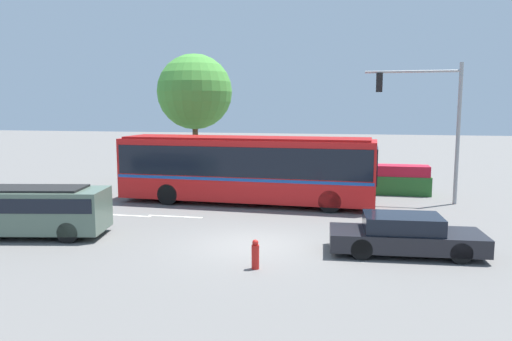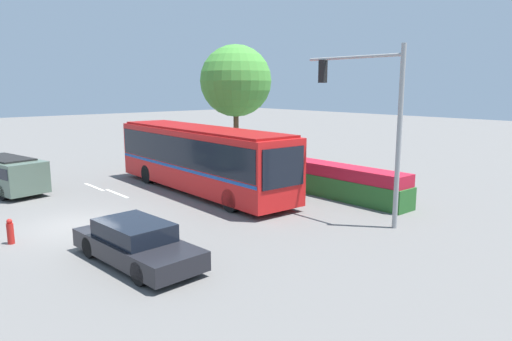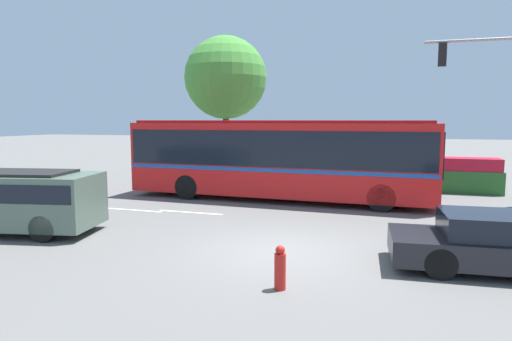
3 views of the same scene
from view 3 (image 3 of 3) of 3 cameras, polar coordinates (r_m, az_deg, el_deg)
name	(u,v)px [view 3 (image 3 of 3)]	position (r m, az deg, el deg)	size (l,w,h in m)	color
ground_plane	(280,251)	(11.04, 3.18, -10.40)	(140.00, 140.00, 0.00)	slate
city_bus	(278,155)	(17.76, 2.91, 2.04)	(12.21, 2.94, 3.20)	red
sedan_foreground	(504,244)	(10.84, 29.41, -8.31)	(4.83, 2.12, 1.25)	black
suv_left_lane	(11,197)	(14.42, -29.12, -2.99)	(5.19, 2.81, 1.77)	#516656
flowering_hedge	(404,173)	(21.47, 18.52, -0.35)	(8.17, 1.26, 1.55)	#286028
street_tree_left	(226,78)	(24.79, -3.94, 11.83)	(4.51, 4.51, 7.77)	brown
fire_hydrant	(280,268)	(8.60, 3.13, -12.51)	(0.22, 0.22, 0.86)	red
lane_stripe_near	(190,212)	(15.61, -8.48, -5.38)	(2.40, 0.16, 0.01)	silver
lane_stripe_mid	(132,210)	(16.48, -15.74, -4.93)	(2.40, 0.16, 0.01)	silver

